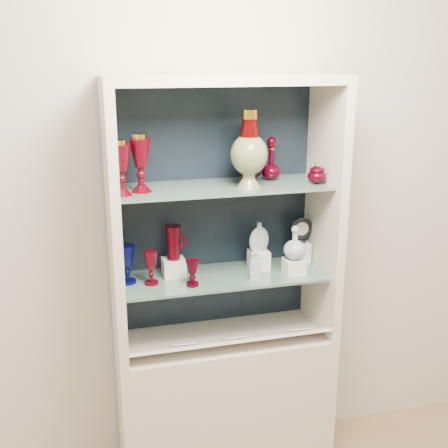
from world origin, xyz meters
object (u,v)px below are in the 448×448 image
object	(u,v)px
lidded_bowl	(317,173)
flat_flask	(259,236)
ruby_goblet_small	(192,273)
cameo_medallion	(301,230)
pedestal_lamp_right	(140,163)
ruby_goblet_tall	(151,268)
pedestal_lamp_left	(121,168)
ruby_pitcher	(173,243)
ruby_decanter_b	(250,155)
ruby_decanter_a	(271,156)
clear_round_decanter	(295,243)
clear_square_bottle	(256,265)
cobalt_goblet	(127,264)
enamel_urn	(249,149)

from	to	relation	value
lidded_bowl	flat_flask	distance (m)	0.40
ruby_goblet_small	cameo_medallion	distance (m)	0.60
pedestal_lamp_right	ruby_goblet_tall	xyz separation A→B (m)	(0.03, 0.01, -0.46)
pedestal_lamp_left	pedestal_lamp_right	distance (m)	0.09
ruby_goblet_tall	ruby_pitcher	size ratio (longest dim) A/B	0.96
ruby_decanter_b	ruby_goblet_small	bearing A→B (deg)	-152.59
lidded_bowl	ruby_goblet_tall	bearing A→B (deg)	176.20
pedestal_lamp_left	lidded_bowl	bearing A→B (deg)	0.01
ruby_decanter_a	ruby_goblet_tall	world-z (taller)	ruby_decanter_a
ruby_goblet_tall	ruby_pitcher	world-z (taller)	ruby_pitcher
ruby_decanter_a	cameo_medallion	xyz separation A→B (m)	(0.17, 0.01, -0.37)
ruby_decanter_b	ruby_goblet_small	world-z (taller)	ruby_decanter_b
clear_round_decanter	ruby_goblet_small	bearing A→B (deg)	-177.55
flat_flask	ruby_pitcher	bearing A→B (deg)	165.93
pedestal_lamp_left	clear_square_bottle	distance (m)	0.74
clear_square_bottle	clear_round_decanter	xyz separation A→B (m)	(0.19, 0.01, 0.08)
pedestal_lamp_left	cobalt_goblet	distance (m)	0.45
pedestal_lamp_right	clear_square_bottle	size ratio (longest dim) A/B	1.81
ruby_pitcher	clear_round_decanter	bearing A→B (deg)	9.14
pedestal_lamp_left	ruby_pitcher	xyz separation A→B (m)	(0.22, 0.12, -0.37)
ruby_decanter_b	clear_round_decanter	xyz separation A→B (m)	(0.18, -0.14, -0.39)
pedestal_lamp_right	ruby_pitcher	world-z (taller)	pedestal_lamp_right
cobalt_goblet	clear_square_bottle	bearing A→B (deg)	-9.95
pedestal_lamp_left	ruby_decanter_b	world-z (taller)	ruby_decanter_b
enamel_urn	clear_square_bottle	distance (m)	0.52
flat_flask	ruby_goblet_small	bearing A→B (deg)	-172.17
ruby_pitcher	flat_flask	world-z (taller)	ruby_pitcher
ruby_decanter_a	flat_flask	size ratio (longest dim) A/B	1.56
ruby_decanter_b	cobalt_goblet	distance (m)	0.73
ruby_decanter_a	flat_flask	distance (m)	0.38
pedestal_lamp_right	enamel_urn	xyz separation A→B (m)	(0.46, -0.03, 0.04)
enamel_urn	cobalt_goblet	xyz separation A→B (m)	(-0.53, 0.08, -0.50)
pedestal_lamp_right	flat_flask	size ratio (longest dim) A/B	1.70
lidded_bowl	ruby_decanter_a	bearing A→B (deg)	142.60
lidded_bowl	flat_flask	world-z (taller)	lidded_bowl
ruby_decanter_a	cameo_medallion	world-z (taller)	ruby_decanter_a
ruby_goblet_small	cameo_medallion	bearing A→B (deg)	15.62
flat_flask	clear_round_decanter	size ratio (longest dim) A/B	0.93
ruby_goblet_tall	pedestal_lamp_left	bearing A→B (deg)	-155.61
cameo_medallion	flat_flask	bearing A→B (deg)	-166.41
ruby_goblet_small	enamel_urn	bearing A→B (deg)	6.39
enamel_urn	ruby_goblet_tall	xyz separation A→B (m)	(-0.43, 0.04, -0.51)
ruby_goblet_tall	clear_round_decanter	world-z (taller)	clear_round_decanter
clear_round_decanter	clear_square_bottle	bearing A→B (deg)	-175.84
pedestal_lamp_left	cameo_medallion	distance (m)	0.94
cameo_medallion	pedestal_lamp_left	bearing A→B (deg)	-166.98
ruby_goblet_tall	enamel_urn	bearing A→B (deg)	-4.81
pedestal_lamp_left	lidded_bowl	distance (m)	0.85
ruby_decanter_a	cobalt_goblet	distance (m)	0.81
pedestal_lamp_right	clear_square_bottle	xyz separation A→B (m)	(0.49, -0.05, -0.47)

